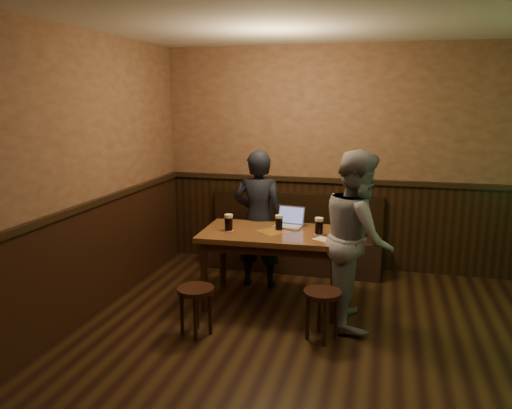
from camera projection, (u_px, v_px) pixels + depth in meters
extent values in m
cube|color=black|center=(326.00, 397.00, 3.68)|extent=(5.00, 6.00, 0.02)
cube|color=#93644B|center=(358.00, 159.00, 6.24)|extent=(5.00, 0.02, 2.80)
cube|color=#93644B|center=(18.00, 194.00, 4.01)|extent=(0.02, 6.00, 2.80)
cube|color=black|center=(355.00, 226.00, 6.39)|extent=(4.98, 0.04, 1.10)
cube|color=black|center=(31.00, 293.00, 4.18)|extent=(0.04, 5.98, 1.10)
cube|color=black|center=(356.00, 182.00, 6.24)|extent=(4.98, 0.06, 0.06)
cube|color=black|center=(28.00, 227.00, 4.05)|extent=(0.06, 5.98, 0.06)
cube|color=black|center=(293.00, 252.00, 6.38)|extent=(2.20, 0.50, 0.45)
cube|color=black|center=(296.00, 212.00, 6.47)|extent=(2.20, 0.10, 0.50)
cube|color=#592919|center=(274.00, 234.00, 5.19)|extent=(1.52, 0.91, 0.05)
cube|color=black|center=(274.00, 241.00, 5.20)|extent=(1.38, 0.77, 0.08)
cube|color=maroon|center=(274.00, 231.00, 5.18)|extent=(0.39, 0.39, 0.00)
cylinder|color=black|center=(204.00, 276.00, 5.09)|extent=(0.07, 0.07, 0.74)
cylinder|color=black|center=(223.00, 256.00, 5.73)|extent=(0.07, 0.07, 0.74)
cylinder|color=black|center=(334.00, 287.00, 4.81)|extent=(0.07, 0.07, 0.74)
cylinder|color=black|center=(338.00, 264.00, 5.46)|extent=(0.07, 0.07, 0.74)
cylinder|color=black|center=(196.00, 290.00, 4.55)|extent=(0.43, 0.43, 0.04)
cylinder|color=black|center=(210.00, 312.00, 4.60)|extent=(0.04, 0.04, 0.44)
cylinder|color=black|center=(197.00, 306.00, 4.72)|extent=(0.04, 0.04, 0.44)
cylinder|color=black|center=(182.00, 313.00, 4.59)|extent=(0.04, 0.04, 0.44)
cylinder|color=black|center=(195.00, 318.00, 4.47)|extent=(0.04, 0.04, 0.44)
cylinder|color=black|center=(323.00, 293.00, 4.46)|extent=(0.43, 0.43, 0.04)
cylinder|color=black|center=(336.00, 316.00, 4.52)|extent=(0.04, 0.04, 0.44)
cylinder|color=black|center=(319.00, 310.00, 4.64)|extent=(0.04, 0.04, 0.44)
cylinder|color=black|center=(308.00, 316.00, 4.50)|extent=(0.04, 0.04, 0.44)
cylinder|color=black|center=(325.00, 323.00, 4.38)|extent=(0.04, 0.04, 0.44)
cylinder|color=#A32214|center=(229.00, 230.00, 5.22)|extent=(0.11, 0.11, 0.00)
cylinder|color=silver|center=(229.00, 230.00, 5.22)|extent=(0.10, 0.10, 0.00)
cylinder|color=black|center=(229.00, 224.00, 5.20)|extent=(0.08, 0.08, 0.14)
cylinder|color=beige|center=(229.00, 216.00, 5.18)|extent=(0.09, 0.09, 0.03)
cylinder|color=#A32214|center=(279.00, 230.00, 5.24)|extent=(0.10, 0.10, 0.00)
cylinder|color=silver|center=(279.00, 230.00, 5.24)|extent=(0.09, 0.09, 0.00)
cylinder|color=black|center=(279.00, 224.00, 5.22)|extent=(0.08, 0.08, 0.13)
cylinder|color=beige|center=(279.00, 216.00, 5.21)|extent=(0.08, 0.08, 0.03)
cylinder|color=#A32214|center=(319.00, 234.00, 5.08)|extent=(0.11, 0.11, 0.00)
cylinder|color=silver|center=(319.00, 234.00, 5.08)|extent=(0.10, 0.10, 0.00)
cylinder|color=black|center=(319.00, 227.00, 5.06)|extent=(0.08, 0.08, 0.14)
cylinder|color=beige|center=(319.00, 219.00, 5.04)|extent=(0.09, 0.09, 0.03)
cube|color=silver|center=(288.00, 227.00, 5.35)|extent=(0.33, 0.26, 0.01)
cube|color=#B2B2B7|center=(288.00, 226.00, 5.35)|extent=(0.30, 0.21, 0.00)
cube|color=silver|center=(291.00, 215.00, 5.42)|extent=(0.31, 0.11, 0.20)
cube|color=#5966A5|center=(291.00, 215.00, 5.41)|extent=(0.28, 0.09, 0.17)
cube|color=silver|center=(325.00, 240.00, 4.88)|extent=(0.27, 0.24, 0.00)
imported|color=black|center=(258.00, 219.00, 5.71)|extent=(0.59, 0.40, 1.59)
imported|color=gray|center=(357.00, 238.00, 4.74)|extent=(0.78, 0.92, 1.69)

